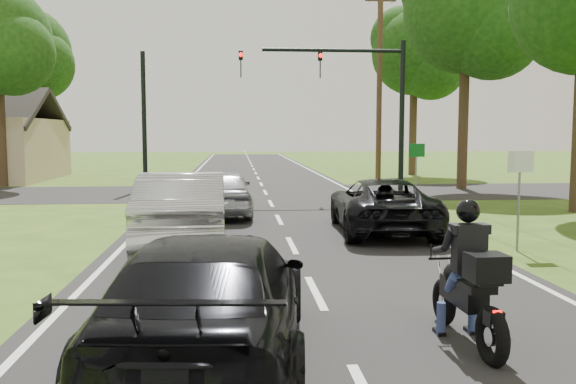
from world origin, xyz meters
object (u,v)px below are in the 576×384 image
Objects in this scene: utility_pole_far at (379,82)px; silver_suv at (223,192)px; dark_suv at (382,205)px; sign_white at (520,176)px; motorcycle_rider at (469,287)px; dark_car_behind at (210,299)px; sign_green at (416,159)px; silver_sedan at (184,210)px; traffic_signal at (355,90)px.

silver_suv is at bearing -121.08° from utility_pole_far.
dark_suv is 2.29× the size of sign_white.
motorcycle_rider reaches higher than dark_car_behind.
dark_car_behind is (-3.93, -8.51, 0.04)m from dark_suv.
utility_pole_far reaches higher than sign_green.
sign_green is (7.26, 7.01, 0.76)m from silver_sedan.
dark_car_behind is at bearing 87.91° from silver_suv.
dark_car_behind is 0.77× the size of traffic_signal.
dark_suv is 17.32m from utility_pole_far.
sign_white is (6.21, 5.81, 0.87)m from dark_car_behind.
dark_car_behind is (0.85, -6.80, -0.11)m from silver_sedan.
utility_pole_far reaches higher than dark_car_behind.
dark_suv is at bearing -96.27° from traffic_signal.
dark_car_behind is 2.32× the size of sign_green.
dark_car_behind is at bearing -114.89° from sign_green.
dark_car_behind is 8.55m from sign_white.
dark_suv is at bearing -103.03° from utility_pole_far.
sign_green is (2.48, 5.30, 0.91)m from dark_suv.
silver_suv is 6.85m from sign_green.
dark_car_behind reaches higher than dark_suv.
dark_suv is (0.93, 8.13, -0.00)m from motorcycle_rider.
silver_sedan is 10.12m from sign_green.
utility_pole_far is 4.71× the size of sign_green.
motorcycle_rider is 8.18m from dark_suv.
sign_green is (3.40, 13.43, 0.91)m from motorcycle_rider.
motorcycle_rider is 6.37m from sign_white.
dark_car_behind is 26.36m from utility_pole_far.
motorcycle_rider is at bearing -96.39° from traffic_signal.
silver_sedan is 2.35× the size of sign_white.
traffic_signal is (4.85, 16.83, 3.41)m from dark_car_behind.
sign_white is 8.00m from sign_green.
traffic_signal is 4.24m from sign_green.
traffic_signal is (1.84, 16.44, 3.45)m from motorcycle_rider.
utility_pole_far is at bearing 85.49° from sign_white.
traffic_signal reaches higher than motorcycle_rider.
silver_suv is at bearing -163.45° from sign_green.
sign_green reaches higher than motorcycle_rider.
motorcycle_rider is 13.88m from sign_green.
utility_pole_far is at bearing 70.32° from traffic_signal.
silver_sedan is 11.99m from traffic_signal.
silver_suv is 15.74m from utility_pole_far.
sign_white is (3.20, 5.43, 0.91)m from motorcycle_rider.
dark_suv is at bearing -109.43° from dark_car_behind.
silver_sedan is 7.17m from sign_white.
utility_pole_far is at bearing 77.13° from motorcycle_rider.
silver_suv is 8.80m from sign_white.
dark_car_behind is 15.25m from sign_green.
utility_pole_far reaches higher than traffic_signal.
sign_white reaches higher than silver_suv.
motorcycle_rider is at bearing -120.55° from sign_white.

